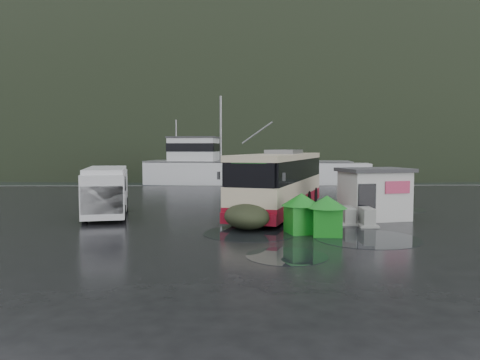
{
  "coord_description": "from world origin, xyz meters",
  "views": [
    {
      "loc": [
        -1.43,
        -19.7,
        3.26
      ],
      "look_at": [
        -0.93,
        2.67,
        1.7
      ],
      "focal_mm": 35.0,
      "sensor_mm": 36.0,
      "label": 1
    }
  ],
  "objects_px": {
    "dome_tent": "(247,228)",
    "fishing_trawler": "(248,178)",
    "waste_bin_right": "(301,233)",
    "ticket_kiosk": "(374,219)",
    "jersey_barrier_a": "(348,223)",
    "coach_bus": "(280,211)",
    "waste_bin_left": "(327,236)",
    "jersey_barrier_b": "(366,225)",
    "white_van": "(107,216)"
  },
  "relations": [
    {
      "from": "dome_tent",
      "to": "fishing_trawler",
      "type": "distance_m",
      "value": 30.37
    },
    {
      "from": "waste_bin_right",
      "to": "dome_tent",
      "type": "height_order",
      "value": "waste_bin_right"
    },
    {
      "from": "waste_bin_right",
      "to": "ticket_kiosk",
      "type": "xyz_separation_m",
      "value": [
        3.83,
        3.36,
        0.0
      ]
    },
    {
      "from": "fishing_trawler",
      "to": "jersey_barrier_a",
      "type": "bearing_deg",
      "value": -76.08
    },
    {
      "from": "coach_bus",
      "to": "dome_tent",
      "type": "distance_m",
      "value": 5.34
    },
    {
      "from": "ticket_kiosk",
      "to": "fishing_trawler",
      "type": "height_order",
      "value": "fishing_trawler"
    },
    {
      "from": "ticket_kiosk",
      "to": "fishing_trawler",
      "type": "bearing_deg",
      "value": 87.58
    },
    {
      "from": "coach_bus",
      "to": "jersey_barrier_a",
      "type": "distance_m",
      "value": 4.61
    },
    {
      "from": "jersey_barrier_a",
      "to": "fishing_trawler",
      "type": "distance_m",
      "value": 29.38
    },
    {
      "from": "ticket_kiosk",
      "to": "waste_bin_right",
      "type": "bearing_deg",
      "value": -150.54
    },
    {
      "from": "fishing_trawler",
      "to": "waste_bin_left",
      "type": "bearing_deg",
      "value": -79.26
    },
    {
      "from": "coach_bus",
      "to": "jersey_barrier_b",
      "type": "height_order",
      "value": "coach_bus"
    },
    {
      "from": "waste_bin_left",
      "to": "waste_bin_right",
      "type": "height_order",
      "value": "waste_bin_right"
    },
    {
      "from": "waste_bin_left",
      "to": "jersey_barrier_b",
      "type": "relative_size",
      "value": 0.99
    },
    {
      "from": "waste_bin_right",
      "to": "jersey_barrier_a",
      "type": "relative_size",
      "value": 1.09
    },
    {
      "from": "waste_bin_left",
      "to": "ticket_kiosk",
      "type": "relative_size",
      "value": 0.5
    },
    {
      "from": "dome_tent",
      "to": "jersey_barrier_a",
      "type": "bearing_deg",
      "value": 14.62
    },
    {
      "from": "dome_tent",
      "to": "waste_bin_left",
      "type": "bearing_deg",
      "value": -28.88
    },
    {
      "from": "waste_bin_left",
      "to": "ticket_kiosk",
      "type": "distance_m",
      "value": 4.91
    },
    {
      "from": "coach_bus",
      "to": "ticket_kiosk",
      "type": "xyz_separation_m",
      "value": [
        3.99,
        -2.69,
        0.0
      ]
    },
    {
      "from": "waste_bin_left",
      "to": "fishing_trawler",
      "type": "height_order",
      "value": "fishing_trawler"
    },
    {
      "from": "waste_bin_right",
      "to": "ticket_kiosk",
      "type": "relative_size",
      "value": 0.51
    },
    {
      "from": "ticket_kiosk",
      "to": "jersey_barrier_a",
      "type": "bearing_deg",
      "value": -153.33
    },
    {
      "from": "white_van",
      "to": "waste_bin_right",
      "type": "relative_size",
      "value": 3.64
    },
    {
      "from": "coach_bus",
      "to": "dome_tent",
      "type": "height_order",
      "value": "coach_bus"
    },
    {
      "from": "waste_bin_left",
      "to": "fishing_trawler",
      "type": "xyz_separation_m",
      "value": [
        -1.67,
        31.94,
        0.0
      ]
    },
    {
      "from": "dome_tent",
      "to": "jersey_barrier_b",
      "type": "distance_m",
      "value": 5.04
    },
    {
      "from": "white_van",
      "to": "ticket_kiosk",
      "type": "bearing_deg",
      "value": -16.84
    },
    {
      "from": "waste_bin_right",
      "to": "jersey_barrier_a",
      "type": "distance_m",
      "value": 3.21
    },
    {
      "from": "jersey_barrier_b",
      "to": "fishing_trawler",
      "type": "height_order",
      "value": "fishing_trawler"
    },
    {
      "from": "waste_bin_left",
      "to": "jersey_barrier_a",
      "type": "xyz_separation_m",
      "value": [
        1.49,
        2.73,
        0.0
      ]
    },
    {
      "from": "coach_bus",
      "to": "dome_tent",
      "type": "relative_size",
      "value": 4.3
    },
    {
      "from": "waste_bin_right",
      "to": "jersey_barrier_b",
      "type": "height_order",
      "value": "waste_bin_right"
    },
    {
      "from": "dome_tent",
      "to": "coach_bus",
      "type": "bearing_deg",
      "value": 69.56
    },
    {
      "from": "coach_bus",
      "to": "waste_bin_right",
      "type": "xyz_separation_m",
      "value": [
        0.15,
        -6.05,
        0.0
      ]
    },
    {
      "from": "coach_bus",
      "to": "fishing_trawler",
      "type": "distance_m",
      "value": 25.35
    },
    {
      "from": "dome_tent",
      "to": "fishing_trawler",
      "type": "relative_size",
      "value": 0.1
    },
    {
      "from": "waste_bin_right",
      "to": "dome_tent",
      "type": "bearing_deg",
      "value": 152.58
    },
    {
      "from": "white_van",
      "to": "ticket_kiosk",
      "type": "xyz_separation_m",
      "value": [
        12.43,
        -1.31,
        0.0
      ]
    },
    {
      "from": "coach_bus",
      "to": "fishing_trawler",
      "type": "xyz_separation_m",
      "value": [
        -0.65,
        25.34,
        0.0
      ]
    },
    {
      "from": "waste_bin_right",
      "to": "waste_bin_left",
      "type": "bearing_deg",
      "value": -32.12
    },
    {
      "from": "white_van",
      "to": "dome_tent",
      "type": "height_order",
      "value": "white_van"
    },
    {
      "from": "waste_bin_right",
      "to": "ticket_kiosk",
      "type": "distance_m",
      "value": 5.1
    },
    {
      "from": "ticket_kiosk",
      "to": "waste_bin_left",
      "type": "bearing_deg",
      "value": -139.06
    },
    {
      "from": "coach_bus",
      "to": "ticket_kiosk",
      "type": "relative_size",
      "value": 3.76
    },
    {
      "from": "fishing_trawler",
      "to": "waste_bin_right",
      "type": "bearing_deg",
      "value": -80.79
    },
    {
      "from": "waste_bin_left",
      "to": "waste_bin_right",
      "type": "distance_m",
      "value": 1.02
    },
    {
      "from": "white_van",
      "to": "fishing_trawler",
      "type": "height_order",
      "value": "fishing_trawler"
    },
    {
      "from": "white_van",
      "to": "fishing_trawler",
      "type": "relative_size",
      "value": 0.22
    },
    {
      "from": "ticket_kiosk",
      "to": "jersey_barrier_b",
      "type": "xyz_separation_m",
      "value": [
        -0.86,
        -1.66,
        0.0
      ]
    }
  ]
}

